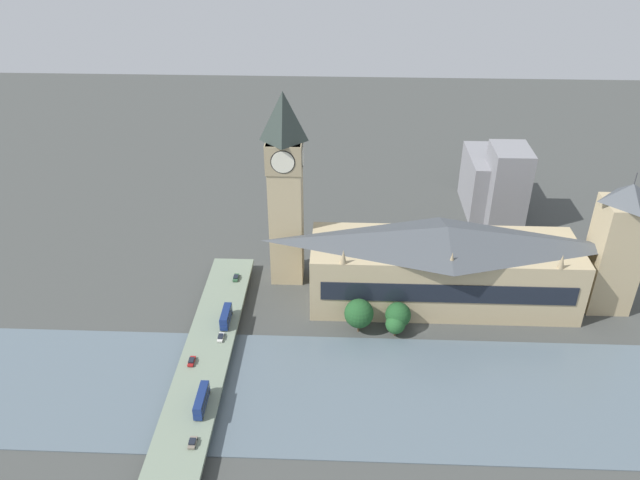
# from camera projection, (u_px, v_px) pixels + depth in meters

# --- Properties ---
(ground_plane) EXTENTS (600.00, 600.00, 0.00)m
(ground_plane) POSITION_uv_depth(u_px,v_px,m) (422.00, 329.00, 213.56)
(ground_plane) COLOR #424442
(river_water) EXTENTS (50.77, 360.00, 0.30)m
(river_water) POSITION_uv_depth(u_px,v_px,m) (432.00, 395.00, 186.56)
(river_water) COLOR slate
(river_water) RESTS_ON ground_plane
(parliament_hall) EXTENTS (28.79, 93.30, 30.63)m
(parliament_hall) POSITION_uv_depth(u_px,v_px,m) (443.00, 265.00, 220.20)
(parliament_hall) COLOR tan
(parliament_hall) RESTS_ON ground_plane
(clock_tower) EXTENTS (13.05, 13.05, 73.15)m
(clock_tower) POSITION_uv_depth(u_px,v_px,m) (285.00, 185.00, 221.21)
(clock_tower) COLOR tan
(clock_tower) RESTS_ON ground_plane
(victoria_tower) EXTENTS (14.84, 14.84, 52.03)m
(victoria_tower) POSITION_uv_depth(u_px,v_px,m) (616.00, 247.00, 213.67)
(victoria_tower) COLOR tan
(victoria_tower) RESTS_ON ground_plane
(road_bridge) EXTENTS (133.55, 15.41, 4.07)m
(road_bridge) POSITION_uv_depth(u_px,v_px,m) (199.00, 380.00, 187.47)
(road_bridge) COLOR #5D6A59
(road_bridge) RESTS_ON ground_plane
(double_decker_bus_lead) EXTENTS (11.73, 2.55, 4.57)m
(double_decker_bus_lead) POSITION_uv_depth(u_px,v_px,m) (201.00, 400.00, 176.05)
(double_decker_bus_lead) COLOR navy
(double_decker_bus_lead) RESTS_ON road_bridge
(double_decker_bus_mid) EXTENTS (10.33, 2.63, 4.70)m
(double_decker_bus_mid) POSITION_uv_depth(u_px,v_px,m) (226.00, 316.00, 208.81)
(double_decker_bus_mid) COLOR navy
(double_decker_bus_mid) RESTS_ON road_bridge
(car_northbound_lead) EXTENTS (4.02, 1.94, 1.48)m
(car_northbound_lead) POSITION_uv_depth(u_px,v_px,m) (192.00, 442.00, 165.27)
(car_northbound_lead) COLOR slate
(car_northbound_lead) RESTS_ON road_bridge
(car_northbound_mid) EXTENTS (4.44, 1.79, 1.45)m
(car_northbound_mid) POSITION_uv_depth(u_px,v_px,m) (192.00, 361.00, 192.55)
(car_northbound_mid) COLOR maroon
(car_northbound_mid) RESTS_ON road_bridge
(car_northbound_tail) EXTENTS (4.63, 1.86, 1.40)m
(car_northbound_tail) POSITION_uv_depth(u_px,v_px,m) (236.00, 277.00, 231.94)
(car_northbound_tail) COLOR #2D5638
(car_northbound_tail) RESTS_ON road_bridge
(car_southbound_lead) EXTENTS (4.47, 1.76, 1.37)m
(car_southbound_lead) POSITION_uv_depth(u_px,v_px,m) (221.00, 337.00, 202.47)
(car_southbound_lead) COLOR silver
(car_southbound_lead) RESTS_ON road_bridge
(city_block_west) EXTENTS (33.76, 19.18, 26.18)m
(city_block_west) POSITION_uv_depth(u_px,v_px,m) (487.00, 182.00, 283.11)
(city_block_west) COLOR gray
(city_block_west) RESTS_ON ground_plane
(city_block_center) EXTENTS (20.71, 15.66, 35.67)m
(city_block_center) POSITION_uv_depth(u_px,v_px,m) (506.00, 187.00, 267.98)
(city_block_center) COLOR gray
(city_block_center) RESTS_ON ground_plane
(tree_embankment_near) EXTENTS (6.69, 6.69, 8.19)m
(tree_embankment_near) POSITION_uv_depth(u_px,v_px,m) (395.00, 324.00, 208.09)
(tree_embankment_near) COLOR brown
(tree_embankment_near) RESTS_ON ground_plane
(tree_embankment_mid) EXTENTS (8.72, 8.72, 11.02)m
(tree_embankment_mid) POSITION_uv_depth(u_px,v_px,m) (398.00, 315.00, 209.42)
(tree_embankment_mid) COLOR brown
(tree_embankment_mid) RESTS_ON ground_plane
(tree_embankment_far) EXTENTS (9.93, 9.93, 12.54)m
(tree_embankment_far) POSITION_uv_depth(u_px,v_px,m) (359.00, 313.00, 208.65)
(tree_embankment_far) COLOR brown
(tree_embankment_far) RESTS_ON ground_plane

